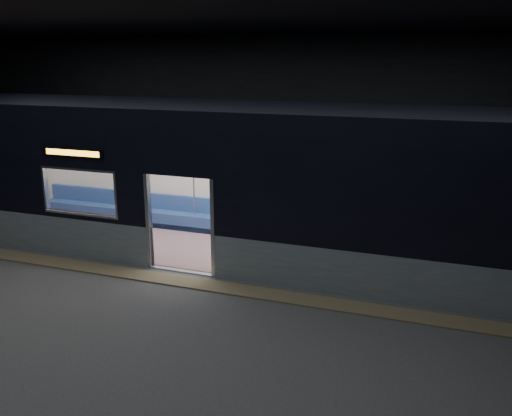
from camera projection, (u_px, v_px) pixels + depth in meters
The scene contains 7 objects.
station_floor at pixel (157, 291), 10.41m from camera, with size 24.00×14.00×0.01m, color #47494C.
station_envelope at pixel (147, 97), 9.42m from camera, with size 24.00×14.00×5.00m.
tactile_strip at pixel (171, 280), 10.90m from camera, with size 22.80×0.50×0.03m, color #8C7F59.
metro_car at pixel (210, 172), 12.22m from camera, with size 18.00×3.04×3.35m.
passenger at pixel (366, 217), 12.29m from camera, with size 0.45×0.76×1.45m.
handbag at pixel (365, 226), 12.10m from camera, with size 0.28×0.24×0.14m, color black.
transit_map at pixel (377, 189), 12.35m from camera, with size 0.89×0.03×0.58m, color white.
Camera 1 is at (5.03, -8.39, 4.35)m, focal length 38.00 mm.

